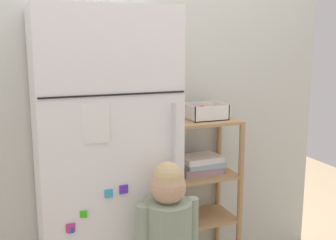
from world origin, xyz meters
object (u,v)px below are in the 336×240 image
Objects in this scene: refrigerator at (105,168)px; pantry_shelf_unit at (200,180)px; child_standing at (168,238)px; fruit_bin at (206,113)px.

pantry_shelf_unit is (0.64, 0.12, -0.18)m from refrigerator.
refrigerator is 0.67m from pantry_shelf_unit.
child_standing is at bearing -128.63° from pantry_shelf_unit.
refrigerator reaches higher than fruit_bin.
fruit_bin is (0.46, 0.54, 0.51)m from child_standing.
child_standing is 4.22× the size of fruit_bin.
pantry_shelf_unit reaches higher than child_standing.
fruit_bin is (0.68, 0.14, 0.25)m from refrigerator.
fruit_bin is at bearing 49.41° from child_standing.
fruit_bin reaches higher than child_standing.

